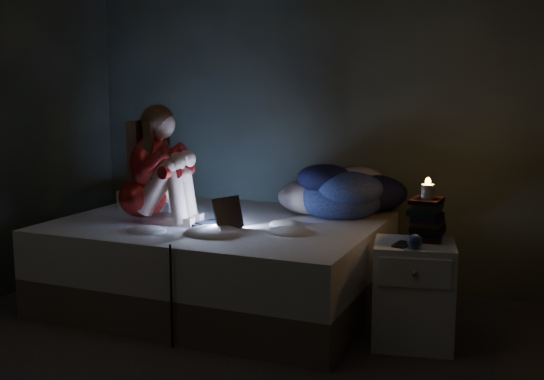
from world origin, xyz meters
The scene contains 11 objects.
wall_back centered at (0.00, 1.91, 1.30)m, with size 3.60×0.02×2.60m, color #2D2F2A.
bed centered at (-0.37, 1.10, 0.28)m, with size 2.03×1.52×0.56m, color beige, non-canonical shape.
pillow centered at (-1.04, 1.36, 0.62)m, with size 0.43×0.31×0.12m, color silver.
woman centered at (-0.81, 0.90, 0.94)m, with size 0.47×0.31×0.76m, color #9A0D11, non-canonical shape.
laptop centered at (-0.30, 0.91, 0.66)m, with size 0.30×0.21×0.21m, color black, non-canonical shape.
clothes_pile centered at (0.31, 1.55, 0.74)m, with size 0.62×0.50×0.37m, color #141941, non-canonical shape.
nightstand centered at (0.94, 0.90, 0.29)m, with size 0.43×0.38×0.58m, color white.
book_stack centered at (0.99, 0.99, 0.70)m, with size 0.19×0.25×0.25m, color black, non-canonical shape.
candle centered at (0.99, 0.99, 0.86)m, with size 0.07×0.07×0.08m, color beige.
phone centered at (0.87, 0.82, 0.58)m, with size 0.07×0.14×0.01m, color black.
blue_orb centered at (0.94, 0.76, 0.62)m, with size 0.08×0.08×0.08m, color navy.
Camera 1 is at (1.60, -2.64, 1.42)m, focal length 43.60 mm.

